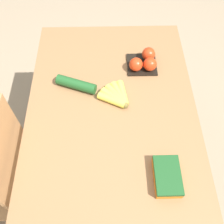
{
  "coord_description": "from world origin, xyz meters",
  "views": [
    {
      "loc": [
        -0.66,
        0.01,
        1.83
      ],
      "look_at": [
        0.0,
        0.0,
        0.8
      ],
      "focal_mm": 42.0,
      "sensor_mm": 36.0,
      "label": 1
    }
  ],
  "objects_px": {
    "tomato_pack": "(144,62)",
    "carrot_bag": "(167,176)",
    "chair": "(0,176)",
    "banana_bunch": "(117,96)",
    "cucumber_near": "(76,84)"
  },
  "relations": [
    {
      "from": "banana_bunch",
      "to": "cucumber_near",
      "type": "xyz_separation_m",
      "value": [
        0.07,
        0.2,
        0.01
      ]
    },
    {
      "from": "banana_bunch",
      "to": "carrot_bag",
      "type": "bearing_deg",
      "value": -154.95
    },
    {
      "from": "tomato_pack",
      "to": "carrot_bag",
      "type": "xyz_separation_m",
      "value": [
        -0.62,
        -0.04,
        -0.01
      ]
    },
    {
      "from": "banana_bunch",
      "to": "carrot_bag",
      "type": "relative_size",
      "value": 0.96
    },
    {
      "from": "chair",
      "to": "cucumber_near",
      "type": "distance_m",
      "value": 0.62
    },
    {
      "from": "tomato_pack",
      "to": "cucumber_near",
      "type": "relative_size",
      "value": 0.75
    },
    {
      "from": "carrot_bag",
      "to": "cucumber_near",
      "type": "relative_size",
      "value": 0.79
    },
    {
      "from": "tomato_pack",
      "to": "cucumber_near",
      "type": "height_order",
      "value": "tomato_pack"
    },
    {
      "from": "carrot_bag",
      "to": "cucumber_near",
      "type": "height_order",
      "value": "cucumber_near"
    },
    {
      "from": "banana_bunch",
      "to": "cucumber_near",
      "type": "distance_m",
      "value": 0.22
    },
    {
      "from": "carrot_bag",
      "to": "chair",
      "type": "bearing_deg",
      "value": 81.44
    },
    {
      "from": "carrot_bag",
      "to": "cucumber_near",
      "type": "distance_m",
      "value": 0.62
    },
    {
      "from": "chair",
      "to": "banana_bunch",
      "type": "distance_m",
      "value": 0.74
    },
    {
      "from": "carrot_bag",
      "to": "tomato_pack",
      "type": "bearing_deg",
      "value": 3.63
    },
    {
      "from": "carrot_bag",
      "to": "banana_bunch",
      "type": "bearing_deg",
      "value": 25.05
    }
  ]
}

